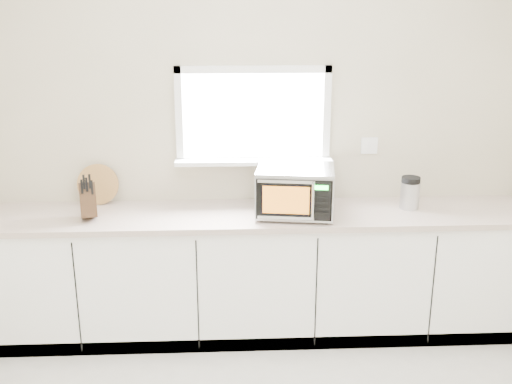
{
  "coord_description": "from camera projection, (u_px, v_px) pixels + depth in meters",
  "views": [
    {
      "loc": [
        -0.18,
        -2.24,
        2.29
      ],
      "look_at": [
        -0.0,
        1.55,
        1.11
      ],
      "focal_mm": 42.0,
      "sensor_mm": 36.0,
      "label": 1
    }
  ],
  "objects": [
    {
      "name": "back_wall",
      "position": [
        253.0,
        141.0,
        4.32
      ],
      "size": [
        4.0,
        0.17,
        2.7
      ],
      "color": "beige",
      "rests_on": "ground"
    },
    {
      "name": "cabinets",
      "position": [
        255.0,
        275.0,
        4.31
      ],
      "size": [
        3.92,
        0.6,
        0.88
      ],
      "primitive_type": "cube",
      "color": "white",
      "rests_on": "ground"
    },
    {
      "name": "countertop",
      "position": [
        255.0,
        215.0,
        4.17
      ],
      "size": [
        3.92,
        0.64,
        0.04
      ],
      "primitive_type": "cube",
      "color": "beige",
      "rests_on": "cabinets"
    },
    {
      "name": "microwave",
      "position": [
        295.0,
        191.0,
        4.06
      ],
      "size": [
        0.57,
        0.49,
        0.33
      ],
      "rotation": [
        0.0,
        0.0,
        -0.15
      ],
      "color": "black",
      "rests_on": "countertop"
    },
    {
      "name": "knife_block",
      "position": [
        88.0,
        199.0,
        4.0
      ],
      "size": [
        0.16,
        0.24,
        0.32
      ],
      "rotation": [
        0.0,
        0.0,
        0.24
      ],
      "color": "#472F19",
      "rests_on": "countertop"
    },
    {
      "name": "cutting_board",
      "position": [
        98.0,
        184.0,
        4.31
      ],
      "size": [
        0.3,
        0.07,
        0.29
      ],
      "primitive_type": "cylinder",
      "rotation": [
        1.4,
        0.0,
        0.0
      ],
      "color": "#AF7943",
      "rests_on": "countertop"
    },
    {
      "name": "coffee_grinder",
      "position": [
        410.0,
        193.0,
        4.22
      ],
      "size": [
        0.14,
        0.14,
        0.24
      ],
      "rotation": [
        0.0,
        0.0,
        -0.02
      ],
      "color": "#AEB0B5",
      "rests_on": "countertop"
    }
  ]
}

